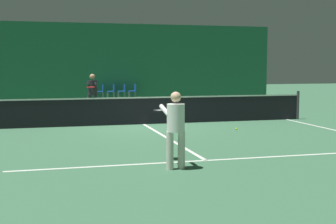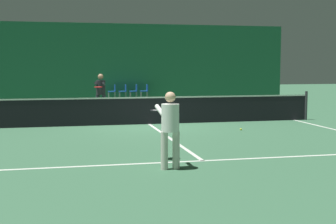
{
  "view_description": "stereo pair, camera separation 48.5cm",
  "coord_description": "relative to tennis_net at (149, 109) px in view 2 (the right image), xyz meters",
  "views": [
    {
      "loc": [
        -3.34,
        -15.71,
        2.03
      ],
      "look_at": [
        -0.34,
        -4.53,
        0.87
      ],
      "focal_mm": 50.0,
      "sensor_mm": 36.0,
      "label": 1
    },
    {
      "loc": [
        -2.87,
        -15.83,
        2.03
      ],
      "look_at": [
        -0.34,
        -4.53,
        0.87
      ],
      "focal_mm": 50.0,
      "sensor_mm": 36.0,
      "label": 2
    }
  ],
  "objects": [
    {
      "name": "ground_plane",
      "position": [
        0.0,
        0.0,
        -0.51
      ],
      "size": [
        60.0,
        60.0,
        0.0
      ],
      "primitive_type": "plane",
      "color": "#386647"
    },
    {
      "name": "tennis_net",
      "position": [
        0.0,
        0.0,
        0.0
      ],
      "size": [
        12.0,
        0.1,
        1.07
      ],
      "color": "black",
      "rests_on": "ground"
    },
    {
      "name": "court_line_baseline_far",
      "position": [
        0.0,
        11.9,
        -0.51
      ],
      "size": [
        11.0,
        0.1,
        0.0
      ],
      "color": "silver",
      "rests_on": "ground"
    },
    {
      "name": "backdrop_curtain",
      "position": [
        0.0,
        13.6,
        1.8
      ],
      "size": [
        23.0,
        0.12,
        4.62
      ],
      "color": "#1E5B3D",
      "rests_on": "ground"
    },
    {
      "name": "court_line_service_near",
      "position": [
        0.0,
        -6.4,
        -0.51
      ],
      "size": [
        8.25,
        0.1,
        0.0
      ],
      "color": "silver",
      "rests_on": "ground"
    },
    {
      "name": "player_near",
      "position": [
        -0.86,
        -6.98,
        0.38
      ],
      "size": [
        0.42,
        1.3,
        1.52
      ],
      "rotation": [
        0.0,
        0.0,
        1.63
      ],
      "color": "beige",
      "rests_on": "ground"
    },
    {
      "name": "player_far",
      "position": [
        -1.39,
        3.52,
        0.47
      ],
      "size": [
        0.58,
        1.4,
        1.68
      ],
      "rotation": [
        0.0,
        0.0,
        -1.74
      ],
      "color": "#2D2D38",
      "rests_on": "ground"
    },
    {
      "name": "courtside_chair_3",
      "position": [
        2.12,
        13.05,
        -0.03
      ],
      "size": [
        0.44,
        0.44,
        0.84
      ],
      "rotation": [
        0.0,
        0.0,
        -1.57
      ],
      "color": "#99999E",
      "rests_on": "ground"
    },
    {
      "name": "court_line_service_far",
      "position": [
        0.0,
        6.4,
        -0.51
      ],
      "size": [
        8.25,
        0.1,
        0.0
      ],
      "color": "silver",
      "rests_on": "ground"
    },
    {
      "name": "tennis_ball",
      "position": [
        2.53,
        -2.16,
        -0.48
      ],
      "size": [
        0.07,
        0.07,
        0.07
      ],
      "color": "#D1DB33",
      "rests_on": "ground"
    },
    {
      "name": "court_line_sideline_right",
      "position": [
        5.5,
        0.0,
        -0.51
      ],
      "size": [
        0.1,
        23.8,
        0.0
      ],
      "color": "silver",
      "rests_on": "ground"
    },
    {
      "name": "courtside_chair_0",
      "position": [
        0.1,
        13.05,
        -0.03
      ],
      "size": [
        0.44,
        0.44,
        0.84
      ],
      "rotation": [
        0.0,
        0.0,
        -1.57
      ],
      "color": "#99999E",
      "rests_on": "ground"
    },
    {
      "name": "courtside_chair_1",
      "position": [
        0.77,
        13.05,
        -0.03
      ],
      "size": [
        0.44,
        0.44,
        0.84
      ],
      "rotation": [
        0.0,
        0.0,
        -1.57
      ],
      "color": "#99999E",
      "rests_on": "ground"
    },
    {
      "name": "courtside_chair_2",
      "position": [
        1.44,
        13.05,
        -0.03
      ],
      "size": [
        0.44,
        0.44,
        0.84
      ],
      "rotation": [
        0.0,
        0.0,
        -1.57
      ],
      "color": "#99999E",
      "rests_on": "ground"
    },
    {
      "name": "court_line_centre",
      "position": [
        0.0,
        0.0,
        -0.51
      ],
      "size": [
        0.1,
        12.8,
        0.0
      ],
      "color": "silver",
      "rests_on": "ground"
    }
  ]
}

